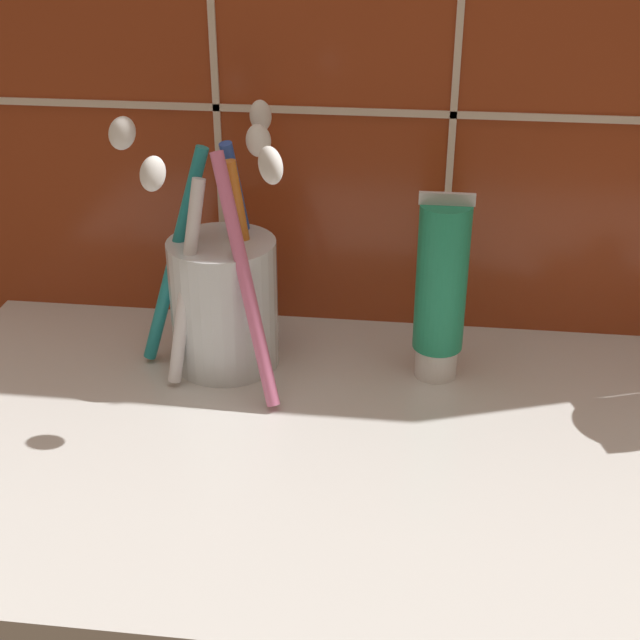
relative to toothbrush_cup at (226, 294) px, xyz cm
name	(u,v)px	position (x,y,z in cm)	size (l,w,h in cm)	color
sink_counter	(412,458)	(13.44, -8.63, -6.43)	(66.99, 33.59, 2.00)	silver
tile_wall_backsplash	(437,25)	(13.44, 8.41, 16.87)	(76.99, 1.72, 48.58)	#933819
toothbrush_cup	(226,294)	(0.00, 0.00, 0.00)	(13.03, 13.43, 18.08)	silver
toothpaste_tube	(444,289)	(14.88, 0.09, 1.17)	(3.60, 3.43, 13.36)	white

